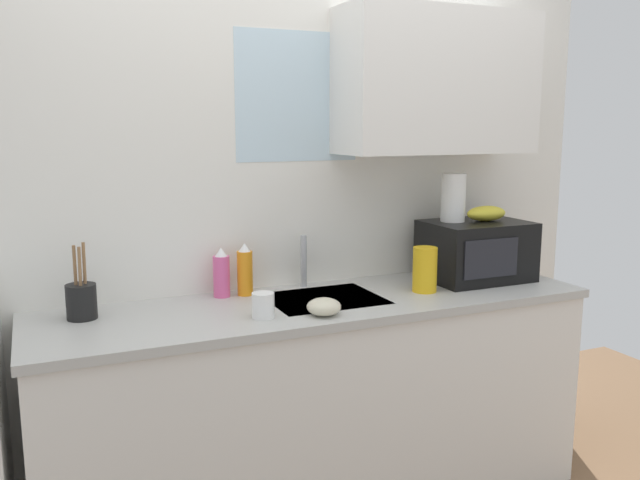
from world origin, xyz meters
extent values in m
cube|color=white|center=(0.00, 0.35, 1.25)|extent=(3.06, 0.10, 2.50)
cube|color=white|center=(0.63, 0.14, 1.79)|extent=(0.90, 0.32, 0.62)
cube|color=silver|center=(0.03, 0.31, 1.73)|extent=(0.56, 0.02, 0.55)
cube|color=white|center=(0.00, 0.00, 0.43)|extent=(2.26, 0.60, 0.86)
cube|color=#B7B7B2|center=(0.00, 0.00, 0.88)|extent=(2.29, 0.63, 0.03)
cube|color=#9EA0A5|center=(0.03, 0.02, 0.83)|extent=(0.46, 0.38, 0.14)
cylinder|color=#B2B5BA|center=(0.03, 0.24, 1.02)|extent=(0.03, 0.03, 0.23)
cube|color=black|center=(0.81, 0.05, 1.04)|extent=(0.46, 0.34, 0.27)
cube|color=black|center=(0.76, -0.12, 1.04)|extent=(0.28, 0.01, 0.17)
ellipsoid|color=gold|center=(0.86, 0.05, 1.20)|extent=(0.20, 0.11, 0.07)
cylinder|color=white|center=(0.71, 0.10, 1.28)|extent=(0.11, 0.11, 0.22)
cylinder|color=orange|center=(-0.25, 0.21, 0.99)|extent=(0.07, 0.07, 0.19)
cone|color=white|center=(-0.25, 0.21, 1.10)|extent=(0.05, 0.05, 0.04)
cylinder|color=#E55999|center=(-0.35, 0.22, 0.99)|extent=(0.07, 0.07, 0.17)
cone|color=white|center=(-0.35, 0.22, 1.09)|extent=(0.05, 0.05, 0.04)
cylinder|color=gold|center=(0.47, -0.05, 1.00)|extent=(0.10, 0.10, 0.19)
cylinder|color=white|center=(-0.29, -0.14, 0.95)|extent=(0.08, 0.08, 0.09)
cylinder|color=black|center=(-0.91, 0.12, 0.97)|extent=(0.11, 0.11, 0.13)
cylinder|color=olive|center=(-0.92, 0.12, 1.06)|extent=(0.01, 0.02, 0.24)
cylinder|color=olive|center=(-0.89, 0.13, 1.06)|extent=(0.02, 0.03, 0.24)
cylinder|color=olive|center=(-0.91, 0.10, 1.06)|extent=(0.02, 0.02, 0.24)
ellipsoid|color=beige|center=(-0.07, -0.20, 0.93)|extent=(0.13, 0.13, 0.06)
camera|label=1|loc=(-1.06, -2.38, 1.61)|focal=37.02mm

